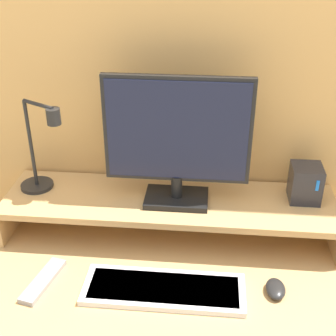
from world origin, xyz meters
TOP-DOWN VIEW (x-y plane):
  - wall_back at (0.00, 0.67)m, footprint 6.00×0.05m
  - desk at (0.00, 0.32)m, footprint 1.09×0.63m
  - monitor_shelf at (0.00, 0.49)m, footprint 1.09×0.28m
  - monitor at (0.02, 0.49)m, footprint 0.45×0.13m
  - desk_lamp at (-0.42, 0.50)m, footprint 0.19×0.14m
  - router_dock at (0.44, 0.53)m, footprint 0.10×0.10m
  - keyboard at (0.01, 0.20)m, footprint 0.46×0.16m
  - mouse at (0.33, 0.23)m, footprint 0.06×0.09m
  - remote_control at (-0.34, 0.21)m, footprint 0.09×0.20m

SIDE VIEW (x-z plane):
  - desk at x=0.00m, z-range 0.14..0.86m
  - remote_control at x=-0.34m, z-range 0.72..0.73m
  - keyboard at x=0.01m, z-range 0.72..0.74m
  - mouse at x=0.33m, z-range 0.72..0.75m
  - monitor_shelf at x=0.00m, z-range 0.76..0.90m
  - router_dock at x=0.44m, z-range 0.85..0.97m
  - desk_lamp at x=-0.42m, z-range 0.83..1.14m
  - monitor at x=0.02m, z-range 0.86..1.28m
  - wall_back at x=0.00m, z-range 0.00..2.50m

